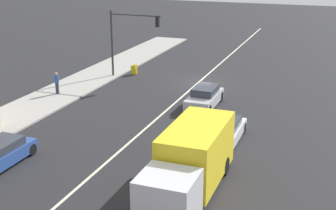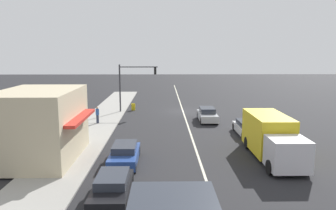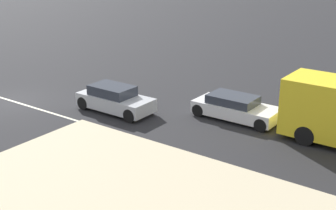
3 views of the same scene
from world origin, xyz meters
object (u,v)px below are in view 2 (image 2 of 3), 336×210
at_px(traffic_signal_main, 132,80).
at_px(pedestrian, 97,115).
at_px(van_white, 248,128).
at_px(coupe_blue, 125,154).
at_px(delivery_truck, 271,137).
at_px(sedan_silver, 207,115).
at_px(suv_black, 112,188).
at_px(warning_aframe_sign, 133,107).

relative_size(traffic_signal_main, pedestrian, 3.35).
bearing_deg(van_white, coupe_blue, 35.61).
height_order(delivery_truck, van_white, delivery_truck).
xyz_separation_m(coupe_blue, van_white, (-10.00, -7.16, -0.01)).
bearing_deg(coupe_blue, sedan_silver, -119.20).
bearing_deg(coupe_blue, delivery_truck, -174.60).
bearing_deg(sedan_silver, traffic_signal_main, -31.30).
bearing_deg(sedan_silver, coupe_blue, 60.80).
xyz_separation_m(pedestrian, sedan_silver, (-11.23, -1.36, -0.32)).
relative_size(traffic_signal_main, coupe_blue, 1.31).
height_order(coupe_blue, sedan_silver, sedan_silver).
xyz_separation_m(suv_black, sedan_silver, (-7.20, -18.28, 0.06)).
height_order(traffic_signal_main, warning_aframe_sign, traffic_signal_main).
bearing_deg(suv_black, coupe_blue, -90.00).
relative_size(suv_black, coupe_blue, 0.98).
bearing_deg(pedestrian, sedan_silver, -173.12).
xyz_separation_m(delivery_truck, van_white, (0.00, -6.22, -0.87)).
height_order(pedestrian, coupe_blue, pedestrian).
xyz_separation_m(pedestrian, warning_aframe_sign, (-2.90, -7.71, -0.57)).
bearing_deg(delivery_truck, suv_black, 32.41).
xyz_separation_m(warning_aframe_sign, sedan_silver, (-8.32, 6.36, 0.25)).
relative_size(pedestrian, suv_black, 0.40).
xyz_separation_m(pedestrian, van_white, (-14.03, 4.36, -0.40)).
xyz_separation_m(traffic_signal_main, van_white, (-11.12, 10.78, -3.30)).
bearing_deg(coupe_blue, van_white, -144.39).
height_order(delivery_truck, coupe_blue, delivery_truck).
bearing_deg(suv_black, delivery_truck, -147.59).
height_order(warning_aframe_sign, van_white, van_white).
distance_m(delivery_truck, van_white, 6.28).
distance_m(pedestrian, van_white, 14.69).
relative_size(warning_aframe_sign, suv_black, 0.20).
xyz_separation_m(pedestrian, suv_black, (-4.03, 16.93, -0.38)).
bearing_deg(van_white, sedan_silver, -63.91).
bearing_deg(warning_aframe_sign, van_white, 132.65).
xyz_separation_m(traffic_signal_main, warning_aframe_sign, (-0.00, -1.30, -3.47)).
height_order(delivery_truck, sedan_silver, delivery_truck).
distance_m(delivery_truck, suv_black, 11.87).
bearing_deg(sedan_silver, pedestrian, 6.88).
relative_size(traffic_signal_main, suv_black, 1.33).
height_order(suv_black, coupe_blue, suv_black).
distance_m(suv_black, sedan_silver, 19.65).
xyz_separation_m(delivery_truck, coupe_blue, (10.00, 0.95, -0.85)).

